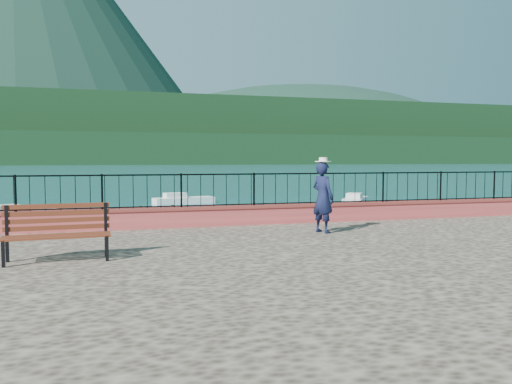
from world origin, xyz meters
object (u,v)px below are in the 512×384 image
person (323,197)px  boat_2 (337,210)px  boat_4 (184,198)px  boat_5 (356,198)px  park_bench (58,245)px  boat_0 (146,233)px  boat_1 (330,214)px  boat_3 (17,211)px

person → boat_2: bearing=-49.4°
boat_4 → boat_5: size_ratio=1.31×
park_bench → boat_0: 9.12m
boat_1 → boat_4: same height
boat_1 → boat_5: 11.24m
park_bench → boat_2: bearing=46.1°
person → boat_1: size_ratio=0.48×
park_bench → boat_2: size_ratio=0.53×
boat_3 → boat_4: (9.89, 6.97, 0.00)m
boat_1 → person: bearing=-112.0°
boat_2 → boat_5: same height
boat_3 → boat_5: size_ratio=1.26×
boat_0 → boat_4: 17.32m
boat_1 → boat_5: (6.30, 9.32, 0.00)m
boat_0 → boat_1: bearing=-5.6°
boat_3 → boat_4: 12.10m
park_bench → boat_5: size_ratio=0.60×
boat_0 → park_bench: bearing=-133.3°
park_bench → boat_1: size_ratio=0.50×
boat_0 → boat_1: 10.22m
person → boat_2: 14.29m
boat_0 → boat_3: (-6.10, 9.93, 0.00)m
boat_1 → boat_2: (1.29, 1.85, 0.00)m
park_bench → boat_4: (6.02, 25.67, -1.12)m
boat_0 → boat_2: (10.68, 5.91, 0.00)m
person → boat_3: person is taller
boat_2 → boat_5: bearing=48.4°
person → boat_2: size_ratio=0.50×
person → boat_1: 12.08m
boat_0 → boat_5: size_ratio=1.18×
boat_1 → boat_4: bearing=117.1°
boat_0 → boat_4: size_ratio=0.90×
person → boat_4: person is taller
boat_1 → boat_3: 16.56m
boat_1 → boat_5: size_ratio=1.21×
boat_4 → boat_5: bearing=-28.0°
boat_4 → boat_3: bearing=-156.3°
park_bench → boat_0: bearing=73.1°
boat_0 → boat_5: 20.61m
boat_3 → boat_5: same height
park_bench → person: person is taller
person → boat_0: 8.14m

